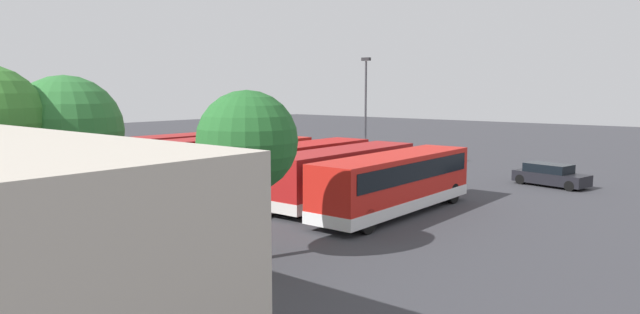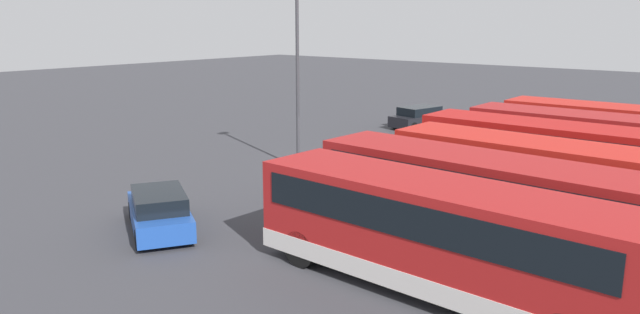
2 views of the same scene
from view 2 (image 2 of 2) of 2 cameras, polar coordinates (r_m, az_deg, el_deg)
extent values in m
plane|color=#38383D|center=(29.43, 1.39, -1.01)|extent=(140.00, 140.00, 0.00)
cube|color=red|center=(32.76, 26.64, 1.99)|extent=(2.74, 11.13, 2.60)
cube|color=silver|center=(32.94, 26.47, 0.24)|extent=(2.78, 11.17, 0.55)
cube|color=black|center=(32.66, 26.75, 3.02)|extent=(2.78, 10.33, 0.90)
cube|color=black|center=(34.22, 17.63, 4.18)|extent=(2.25, 0.10, 1.10)
cylinder|color=black|center=(32.98, 19.02, 0.77)|extent=(0.32, 1.10, 1.10)
cylinder|color=black|center=(35.07, 20.28, 1.36)|extent=(0.32, 1.10, 1.10)
cube|color=#A51919|center=(29.45, 24.18, 1.16)|extent=(2.73, 10.62, 2.60)
cube|color=silver|center=(29.66, 24.00, -0.78)|extent=(2.77, 10.66, 0.55)
cube|color=black|center=(29.35, 24.28, 2.30)|extent=(2.77, 9.82, 0.90)
cube|color=black|center=(31.06, 14.78, 3.54)|extent=(2.25, 0.10, 1.10)
cylinder|color=black|center=(29.81, 16.21, -0.26)|extent=(0.32, 1.10, 1.10)
cylinder|color=black|center=(31.86, 17.79, 0.46)|extent=(0.32, 1.10, 1.10)
cube|color=#B71411|center=(26.03, 22.39, -0.09)|extent=(2.69, 11.95, 2.60)
cube|color=silver|center=(26.26, 22.20, -2.27)|extent=(2.73, 11.99, 0.55)
cube|color=black|center=(25.91, 22.50, 1.21)|extent=(2.74, 11.15, 0.90)
cube|color=black|center=(28.15, 10.78, 2.81)|extent=(2.25, 0.09, 1.10)
cylinder|color=black|center=(26.87, 12.16, -1.43)|extent=(0.31, 1.10, 1.10)
cylinder|color=black|center=(28.85, 14.20, -0.56)|extent=(0.31, 1.10, 1.10)
cube|color=red|center=(22.30, 19.60, -1.89)|extent=(2.67, 10.05, 2.60)
cube|color=silver|center=(22.57, 19.41, -4.41)|extent=(2.71, 10.09, 0.55)
cube|color=black|center=(22.16, 19.72, -0.39)|extent=(2.72, 9.25, 0.90)
cube|color=black|center=(24.32, 8.60, 1.34)|extent=(2.25, 0.09, 1.10)
cylinder|color=black|center=(23.08, 9.99, -3.68)|extent=(0.31, 1.10, 1.10)
cylinder|color=black|center=(24.98, 12.62, -2.53)|extent=(0.31, 1.10, 1.10)
cylinder|color=black|center=(20.61, 27.66, -7.01)|extent=(0.31, 1.10, 1.10)
cube|color=#A51919|center=(19.34, 14.86, -3.75)|extent=(2.86, 10.77, 2.60)
cube|color=silver|center=(19.65, 14.69, -6.62)|extent=(2.90, 10.81, 0.55)
cube|color=black|center=(19.19, 14.96, -2.04)|extent=(2.90, 9.97, 0.90)
cube|color=black|center=(22.01, 2.38, 0.27)|extent=(2.25, 0.13, 1.10)
cylinder|color=black|center=(20.75, 3.45, -5.39)|extent=(0.33, 1.11, 1.10)
cylinder|color=black|center=(22.49, 6.99, -4.02)|extent=(0.33, 1.11, 1.10)
cylinder|color=black|center=(17.39, 24.78, -10.28)|extent=(0.33, 1.11, 1.10)
cylinder|color=black|center=(19.43, 26.74, -8.08)|extent=(0.33, 1.11, 1.10)
cube|color=#A51919|center=(16.08, 10.99, -6.95)|extent=(2.84, 10.44, 2.60)
cube|color=silver|center=(16.45, 10.84, -10.31)|extent=(2.88, 10.48, 0.55)
cube|color=black|center=(15.89, 11.09, -4.91)|extent=(2.88, 9.64, 0.90)
cube|color=black|center=(18.92, -2.65, -1.81)|extent=(2.25, 0.12, 1.10)
cylinder|color=black|center=(17.73, -1.77, -8.60)|extent=(0.33, 1.11, 1.10)
cylinder|color=black|center=(19.33, 2.81, -6.77)|extent=(0.33, 1.11, 1.10)
cylinder|color=black|center=(16.12, 24.88, -12.12)|extent=(0.33, 1.11, 1.10)
cube|color=#1E479E|center=(21.35, -14.88, -5.34)|extent=(3.73, 4.67, 0.70)
cube|color=black|center=(20.97, -14.92, -3.88)|extent=(2.72, 3.08, 0.55)
cylinder|color=black|center=(22.87, -17.26, -4.83)|extent=(0.51, 0.66, 0.64)
cylinder|color=black|center=(22.99, -13.27, -4.50)|extent=(0.51, 0.66, 0.64)
cylinder|color=black|center=(19.87, -16.69, -7.46)|extent=(0.51, 0.66, 0.64)
cylinder|color=black|center=(20.01, -12.09, -7.06)|extent=(0.51, 0.66, 0.64)
cube|color=black|center=(40.90, 9.51, 3.48)|extent=(4.76, 2.65, 0.70)
cube|color=black|center=(40.65, 9.36, 4.33)|extent=(2.97, 2.14, 0.55)
cylinder|color=black|center=(42.67, 10.18, 3.56)|extent=(0.67, 0.34, 0.64)
cylinder|color=black|center=(41.66, 11.84, 3.26)|extent=(0.67, 0.34, 0.64)
cylinder|color=black|center=(40.27, 7.09, 3.12)|extent=(0.67, 0.34, 0.64)
cylinder|color=black|center=(39.19, 8.77, 2.80)|extent=(0.67, 0.34, 0.64)
cylinder|color=#38383D|center=(28.75, -2.12, 7.02)|extent=(0.16, 0.16, 8.27)
cylinder|color=#333338|center=(28.19, 6.53, -0.71)|extent=(0.60, 0.60, 0.95)
camera|label=1|loc=(48.93, 59.65, 5.50)|focal=31.52mm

